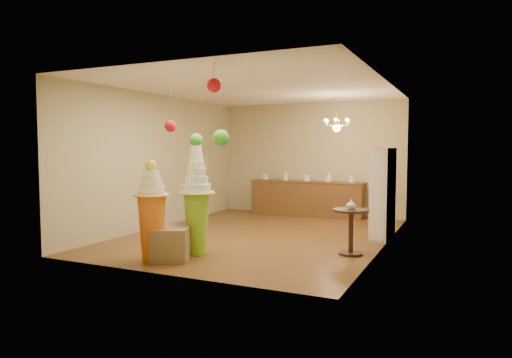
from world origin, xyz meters
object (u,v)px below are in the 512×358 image
at_px(sideboard, 307,198).
at_px(round_table, 351,225).
at_px(pedestal_green, 197,207).
at_px(pedestal_orange, 152,219).

xyz_separation_m(sideboard, round_table, (2.10, -3.90, 0.02)).
relative_size(pedestal_green, sideboard, 0.67).
distance_m(pedestal_green, round_table, 2.62).
bearing_deg(pedestal_orange, round_table, 32.78).
height_order(pedestal_orange, sideboard, pedestal_orange).
bearing_deg(round_table, sideboard, 118.31).
relative_size(pedestal_green, pedestal_orange, 1.26).
xyz_separation_m(pedestal_orange, sideboard, (0.66, 5.68, -0.20)).
height_order(pedestal_orange, round_table, pedestal_orange).
bearing_deg(sideboard, pedestal_orange, -96.61).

